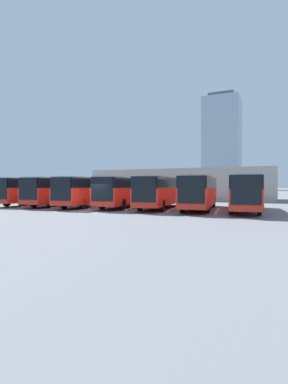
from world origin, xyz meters
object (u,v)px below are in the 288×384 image
at_px(bus_1, 200,191).
at_px(bus_2, 161,191).
at_px(bus_6, 36,190).
at_px(bus_0, 244,191).
at_px(bus_3, 126,191).
at_px(bus_5, 62,190).
at_px(bus_4, 91,190).

xyz_separation_m(bus_1, bus_2, (4.11, -0.06, 0.00)).
height_order(bus_1, bus_6, same).
relative_size(bus_1, bus_6, 1.00).
bearing_deg(bus_0, bus_1, -9.38).
xyz_separation_m(bus_2, bus_3, (4.11, 0.00, 0.00)).
height_order(bus_1, bus_5, same).
height_order(bus_1, bus_2, same).
distance_m(bus_4, bus_5, 4.11).
distance_m(bus_4, bus_6, 8.23).
bearing_deg(bus_6, bus_3, 175.54).
bearing_deg(bus_4, bus_6, -7.90).
height_order(bus_0, bus_6, same).
distance_m(bus_1, bus_2, 4.11).
relative_size(bus_2, bus_5, 1.00).
height_order(bus_0, bus_2, same).
distance_m(bus_2, bus_6, 16.47).
bearing_deg(bus_2, bus_5, -4.33).
bearing_deg(bus_6, bus_5, 172.24).
bearing_deg(bus_5, bus_2, 175.67).
bearing_deg(bus_5, bus_0, 173.87).
bearing_deg(bus_1, bus_0, 170.62).
bearing_deg(bus_6, bus_0, 173.60).
bearing_deg(bus_3, bus_0, 171.65).
xyz_separation_m(bus_4, bus_5, (4.11, -0.05, 0.00)).
height_order(bus_5, bus_6, same).
distance_m(bus_3, bus_5, 8.25).
xyz_separation_m(bus_5, bus_6, (4.11, -0.02, 0.00)).
bearing_deg(bus_0, bus_5, -6.13).
height_order(bus_0, bus_5, same).
height_order(bus_0, bus_1, same).
relative_size(bus_0, bus_4, 1.00).
height_order(bus_0, bus_3, same).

